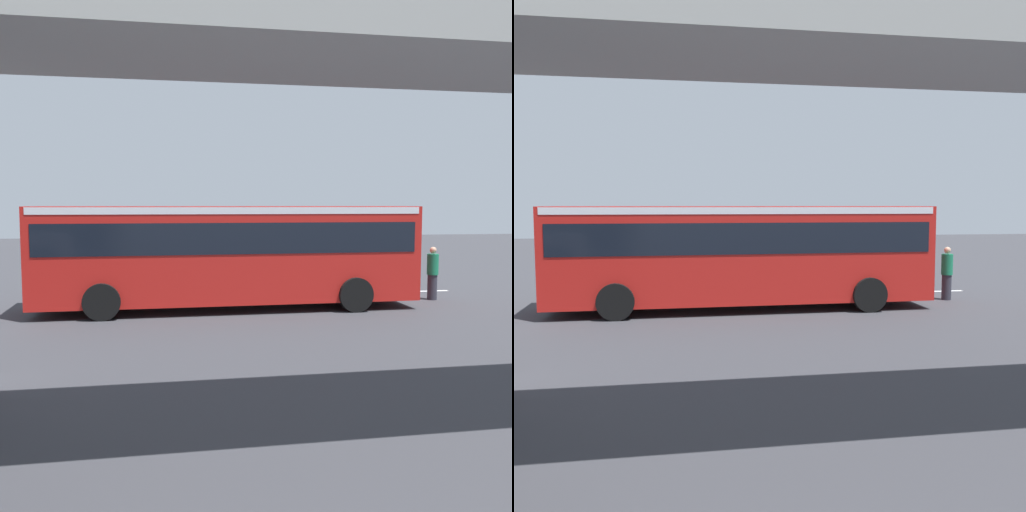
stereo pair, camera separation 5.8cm
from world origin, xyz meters
TOP-DOWN VIEW (x-y plane):
  - ground at (0.00, 0.00)m, footprint 80.00×80.00m
  - city_bus at (-0.44, -0.01)m, footprint 11.54×2.85m
  - pedestrian at (-7.45, -0.40)m, footprint 0.38×0.38m
  - traffic_sign at (-1.22, -3.93)m, footprint 0.08×0.60m
  - lane_dash_leftmost at (-8.00, -2.20)m, footprint 2.00×0.20m
  - lane_dash_left at (-4.00, -2.20)m, footprint 2.00×0.20m
  - lane_dash_centre at (0.00, -2.20)m, footprint 2.00×0.20m
  - lane_dash_right at (4.00, -2.20)m, footprint 2.00×0.20m
  - pedestrian_overpass at (0.00, 10.26)m, footprint 25.90×2.60m

SIDE VIEW (x-z plane):
  - ground at x=0.00m, z-range 0.00..0.00m
  - lane_dash_leftmost at x=-8.00m, z-range 0.00..0.01m
  - lane_dash_left at x=-4.00m, z-range 0.00..0.01m
  - lane_dash_centre at x=0.00m, z-range 0.00..0.01m
  - lane_dash_right at x=4.00m, z-range 0.00..0.01m
  - pedestrian at x=-7.45m, z-range -0.01..1.78m
  - city_bus at x=-0.44m, z-range 0.31..3.46m
  - traffic_sign at x=-1.22m, z-range 0.49..3.29m
  - pedestrian_overpass at x=0.00m, z-range 1.53..8.09m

